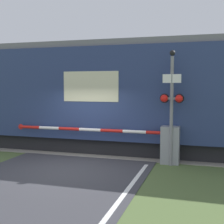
# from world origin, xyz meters

# --- Properties ---
(ground_plane) EXTENTS (80.00, 80.00, 0.00)m
(ground_plane) POSITION_xyz_m (0.00, 0.00, 0.00)
(ground_plane) COLOR #4C6033
(track_bed) EXTENTS (36.00, 3.20, 0.13)m
(track_bed) POSITION_xyz_m (0.00, 3.04, 0.02)
(track_bed) COLOR gray
(track_bed) RESTS_ON ground_plane
(train) EXTENTS (20.88, 2.74, 4.23)m
(train) POSITION_xyz_m (0.05, 3.04, 2.16)
(train) COLOR black
(train) RESTS_ON ground_plane
(crossing_barrier) EXTENTS (6.05, 0.44, 1.25)m
(crossing_barrier) POSITION_xyz_m (2.45, 1.45, 0.70)
(crossing_barrier) COLOR gray
(crossing_barrier) RESTS_ON ground_plane
(signal_post) EXTENTS (0.77, 0.26, 3.70)m
(signal_post) POSITION_xyz_m (2.99, 1.21, 2.10)
(signal_post) COLOR gray
(signal_post) RESTS_ON ground_plane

